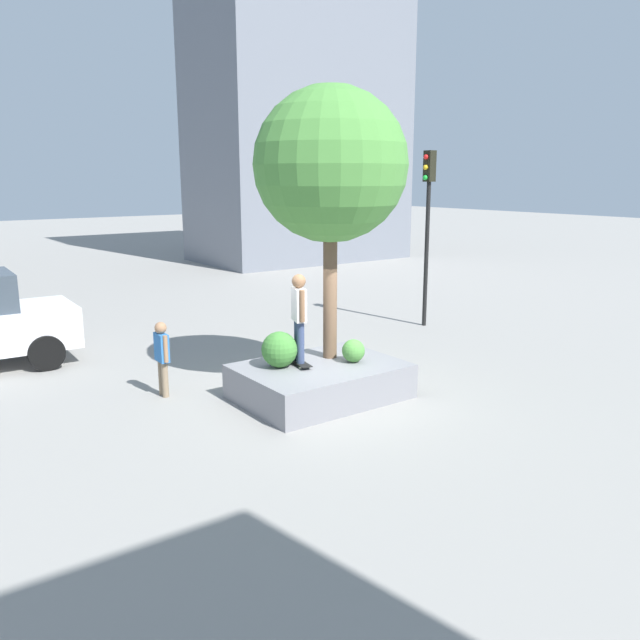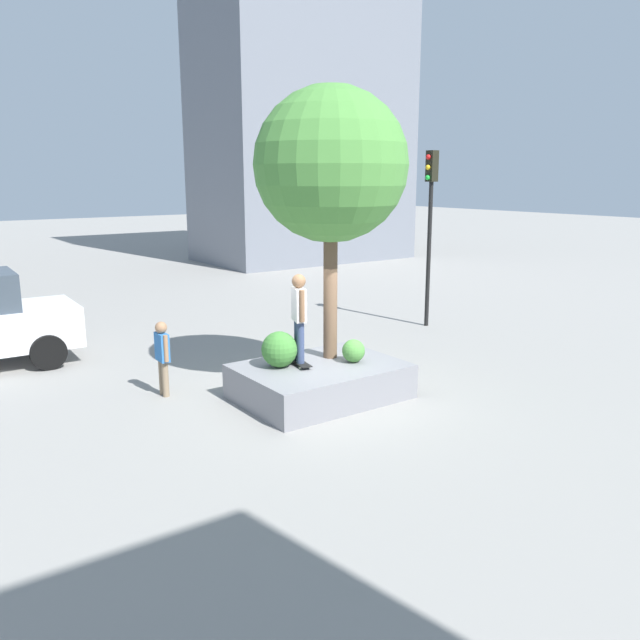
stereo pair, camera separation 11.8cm
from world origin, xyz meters
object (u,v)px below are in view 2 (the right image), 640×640
Objects in this scene: skateboarder at (299,312)px; pedestrian_crossing at (162,353)px; plaza_tree at (331,166)px; skateboard at (299,362)px; planter_ledge at (320,381)px; traffic_light_corner at (430,209)px.

skateboarder is 1.14× the size of pedestrian_crossing.
plaza_tree is at bearing -28.18° from pedestrian_crossing.
plaza_tree is at bearing 8.15° from skateboard.
skateboarder is (-0.84, -0.12, -2.74)m from plaza_tree.
skateboarder is (0.00, -0.00, 1.01)m from skateboard.
planter_ledge is at bearing -31.35° from skateboard.
skateboarder reaches higher than skateboard.
skateboard is (-0.84, -0.12, -3.75)m from plaza_tree.
planter_ledge is 0.56m from skateboard.
plaza_tree is 3.52× the size of pedestrian_crossing.
plaza_tree reaches higher than planter_ledge.
traffic_light_corner is at bearing 25.49° from skateboard.
pedestrian_crossing is (-2.12, 1.70, -0.87)m from skateboarder.
skateboard is 2.72m from pedestrian_crossing.
traffic_light_corner is (6.19, 3.33, 3.03)m from planter_ledge.
pedestrian_crossing is at bearing 141.20° from skateboard.
planter_ledge is at bearing -146.00° from plaza_tree.
planter_ledge is 0.58× the size of plaza_tree.
traffic_light_corner is 9.11m from pedestrian_crossing.
plaza_tree is 4.92m from pedestrian_crossing.
plaza_tree is 3.85m from skateboard.
plaza_tree reaches higher than pedestrian_crossing.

